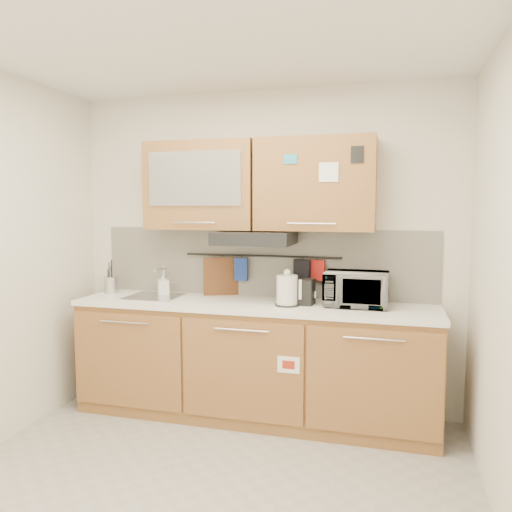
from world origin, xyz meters
The scene contains 19 objects.
floor centered at (0.00, 0.00, 0.00)m, with size 3.20×3.20×0.00m, color #9E9993.
ceiling centered at (0.00, 0.00, 2.60)m, with size 3.20×3.20×0.00m, color white.
wall_back centered at (0.00, 1.50, 1.30)m, with size 3.20×3.20×0.00m, color silver.
base_cabinet centered at (0.00, 1.19, 0.41)m, with size 2.80×0.64×0.88m.
countertop centered at (0.00, 1.19, 0.90)m, with size 2.82×0.62×0.04m, color white.
backsplash centered at (0.00, 1.49, 1.20)m, with size 2.80×0.02×0.56m, color silver.
upper_cabinets centered at (0.00, 1.32, 1.83)m, with size 1.82×0.37×0.70m.
range_hood centered at (0.00, 1.25, 1.42)m, with size 0.60×0.46×0.10m, color black.
sink centered at (-0.85, 1.21, 0.92)m, with size 0.42×0.40×0.26m.
utensil_rail centered at (0.00, 1.45, 1.26)m, with size 0.02×0.02×1.30m, color black.
utensil_crock centered at (-1.30, 1.29, 0.99)m, with size 0.11×0.11×0.29m.
kettle centered at (0.28, 1.14, 1.03)m, with size 0.20×0.18×0.28m.
toaster centered at (0.34, 1.23, 1.02)m, with size 0.27×0.17×0.20m.
microwave centered at (0.78, 1.26, 1.05)m, with size 0.47×0.32×0.26m, color #999999.
soap_bottle centered at (-0.81, 1.30, 1.02)m, with size 0.09×0.09×0.20m, color #999999.
cutting_board centered at (-0.34, 1.44, 1.05)m, with size 0.31×0.02×0.38m, color brown.
oven_mitt centered at (-0.17, 1.44, 1.15)m, with size 0.11×0.03×0.19m, color navy.
dark_pouch centered at (0.34, 1.44, 1.13)m, with size 0.14×0.04×0.22m, color black.
pot_holder centered at (0.46, 1.44, 1.16)m, with size 0.13×0.02×0.16m, color #AD1B17.
Camera 1 is at (1.03, -2.49, 1.66)m, focal length 35.00 mm.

